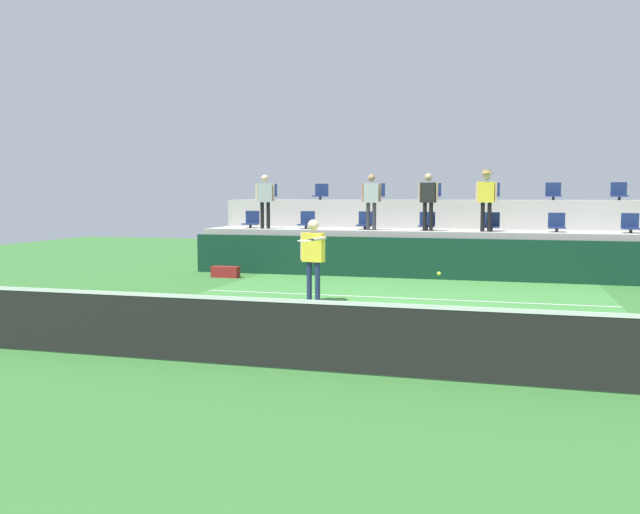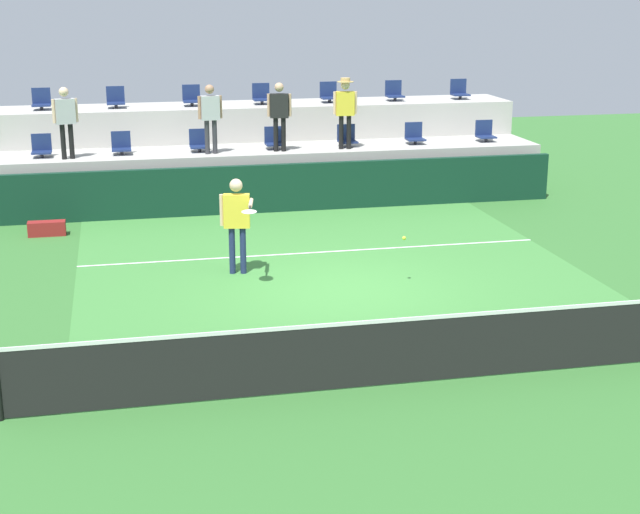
# 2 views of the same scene
# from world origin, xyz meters

# --- Properties ---
(ground_plane) EXTENTS (40.00, 40.00, 0.00)m
(ground_plane) POSITION_xyz_m (0.00, 0.00, 0.00)
(ground_plane) COLOR #336B2D
(court_inner_paint) EXTENTS (9.00, 10.00, 0.01)m
(court_inner_paint) POSITION_xyz_m (0.00, 1.00, 0.00)
(court_inner_paint) COLOR #3D7F38
(court_inner_paint) RESTS_ON ground_plane
(court_service_line) EXTENTS (9.00, 0.06, 0.00)m
(court_service_line) POSITION_xyz_m (0.00, 2.40, 0.01)
(court_service_line) COLOR white
(court_service_line) RESTS_ON ground_plane
(tennis_net) EXTENTS (10.48, 0.08, 1.07)m
(tennis_net) POSITION_xyz_m (0.00, -4.00, 0.50)
(tennis_net) COLOR black
(tennis_net) RESTS_ON ground_plane
(sponsor_backboard) EXTENTS (13.00, 0.16, 1.10)m
(sponsor_backboard) POSITION_xyz_m (0.00, 6.00, 0.55)
(sponsor_backboard) COLOR #0F3323
(sponsor_backboard) RESTS_ON ground_plane
(seating_tier_lower) EXTENTS (13.00, 1.80, 1.25)m
(seating_tier_lower) POSITION_xyz_m (0.00, 7.30, 0.62)
(seating_tier_lower) COLOR #ADAAA3
(seating_tier_lower) RESTS_ON ground_plane
(seating_tier_upper) EXTENTS (13.00, 1.80, 2.10)m
(seating_tier_upper) POSITION_xyz_m (0.00, 9.10, 1.05)
(seating_tier_upper) COLOR #ADAAA3
(seating_tier_upper) RESTS_ON ground_plane
(stadium_chair_lower_far_left) EXTENTS (0.44, 0.40, 0.52)m
(stadium_chair_lower_far_left) POSITION_xyz_m (-5.31, 7.23, 1.46)
(stadium_chair_lower_far_left) COLOR #2D2D33
(stadium_chair_lower_far_left) RESTS_ON seating_tier_lower
(stadium_chair_lower_left) EXTENTS (0.44, 0.40, 0.52)m
(stadium_chair_lower_left) POSITION_xyz_m (-3.54, 7.23, 1.46)
(stadium_chair_lower_left) COLOR #2D2D33
(stadium_chair_lower_left) RESTS_ON seating_tier_lower
(stadium_chair_lower_mid_left) EXTENTS (0.44, 0.40, 0.52)m
(stadium_chair_lower_mid_left) POSITION_xyz_m (-1.75, 7.23, 1.46)
(stadium_chair_lower_mid_left) COLOR #2D2D33
(stadium_chair_lower_mid_left) RESTS_ON seating_tier_lower
(stadium_chair_lower_center) EXTENTS (0.44, 0.40, 0.52)m
(stadium_chair_lower_center) POSITION_xyz_m (0.03, 7.23, 1.46)
(stadium_chair_lower_center) COLOR #2D2D33
(stadium_chair_lower_center) RESTS_ON seating_tier_lower
(stadium_chair_lower_mid_right) EXTENTS (0.44, 0.40, 0.52)m
(stadium_chair_lower_mid_right) POSITION_xyz_m (1.82, 7.23, 1.46)
(stadium_chair_lower_mid_right) COLOR #2D2D33
(stadium_chair_lower_mid_right) RESTS_ON seating_tier_lower
(stadium_chair_lower_right) EXTENTS (0.44, 0.40, 0.52)m
(stadium_chair_lower_right) POSITION_xyz_m (3.53, 7.23, 1.46)
(stadium_chair_lower_right) COLOR #2D2D33
(stadium_chair_lower_right) RESTS_ON seating_tier_lower
(stadium_chair_lower_far_right) EXTENTS (0.44, 0.40, 0.52)m
(stadium_chair_lower_far_right) POSITION_xyz_m (5.37, 7.23, 1.46)
(stadium_chair_lower_far_right) COLOR #2D2D33
(stadium_chair_lower_far_right) RESTS_ON seating_tier_lower
(stadium_chair_upper_far_left) EXTENTS (0.44, 0.40, 0.52)m
(stadium_chair_upper_far_left) POSITION_xyz_m (-5.36, 9.03, 2.31)
(stadium_chair_upper_far_left) COLOR #2D2D33
(stadium_chair_upper_far_left) RESTS_ON seating_tier_upper
(stadium_chair_upper_left) EXTENTS (0.44, 0.40, 0.52)m
(stadium_chair_upper_left) POSITION_xyz_m (-3.60, 9.03, 2.31)
(stadium_chair_upper_left) COLOR #2D2D33
(stadium_chair_upper_left) RESTS_ON seating_tier_upper
(stadium_chair_upper_mid_left) EXTENTS (0.44, 0.40, 0.52)m
(stadium_chair_upper_mid_left) POSITION_xyz_m (-1.74, 9.03, 2.31)
(stadium_chair_upper_mid_left) COLOR #2D2D33
(stadium_chair_upper_mid_left) RESTS_ON seating_tier_upper
(stadium_chair_upper_center) EXTENTS (0.44, 0.40, 0.52)m
(stadium_chair_upper_center) POSITION_xyz_m (0.02, 9.03, 2.31)
(stadium_chair_upper_center) COLOR #2D2D33
(stadium_chair_upper_center) RESTS_ON seating_tier_upper
(stadium_chair_upper_mid_right) EXTENTS (0.44, 0.40, 0.52)m
(stadium_chair_upper_mid_right) POSITION_xyz_m (1.78, 9.03, 2.31)
(stadium_chair_upper_mid_right) COLOR #2D2D33
(stadium_chair_upper_mid_right) RESTS_ON seating_tier_upper
(stadium_chair_upper_right) EXTENTS (0.44, 0.40, 0.52)m
(stadium_chair_upper_right) POSITION_xyz_m (3.53, 9.03, 2.31)
(stadium_chair_upper_right) COLOR #2D2D33
(stadium_chair_upper_right) RESTS_ON seating_tier_upper
(stadium_chair_upper_far_right) EXTENTS (0.44, 0.40, 0.52)m
(stadium_chair_upper_far_right) POSITION_xyz_m (5.33, 9.03, 2.31)
(stadium_chair_upper_far_right) COLOR #2D2D33
(stadium_chair_upper_far_right) RESTS_ON seating_tier_upper
(tennis_player) EXTENTS (0.60, 1.27, 1.74)m
(tennis_player) POSITION_xyz_m (-1.64, 1.33, 1.07)
(tennis_player) COLOR navy
(tennis_player) RESTS_ON ground_plane
(spectator_in_grey) EXTENTS (0.57, 0.27, 1.60)m
(spectator_in_grey) POSITION_xyz_m (-4.72, 6.85, 2.20)
(spectator_in_grey) COLOR black
(spectator_in_grey) RESTS_ON seating_tier_lower
(spectator_in_white) EXTENTS (0.57, 0.23, 1.59)m
(spectator_in_white) POSITION_xyz_m (-1.51, 6.85, 2.19)
(spectator_in_white) COLOR #2D2D33
(spectator_in_white) RESTS_ON seating_tier_lower
(spectator_leaning_on_rail) EXTENTS (0.57, 0.25, 1.60)m
(spectator_leaning_on_rail) POSITION_xyz_m (0.10, 6.85, 2.20)
(spectator_leaning_on_rail) COLOR black
(spectator_leaning_on_rail) RESTS_ON seating_tier_lower
(spectator_with_hat) EXTENTS (0.57, 0.43, 1.67)m
(spectator_with_hat) POSITION_xyz_m (1.68, 6.85, 2.27)
(spectator_with_hat) COLOR black
(spectator_with_hat) RESTS_ON seating_tier_lower
(tennis_ball) EXTENTS (0.07, 0.07, 0.07)m
(tennis_ball) POSITION_xyz_m (1.08, 0.11, 0.83)
(tennis_ball) COLOR #CCE033
(equipment_bag) EXTENTS (0.76, 0.28, 0.30)m
(equipment_bag) POSITION_xyz_m (-5.16, 4.88, 0.15)
(equipment_bag) COLOR maroon
(equipment_bag) RESTS_ON ground_plane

